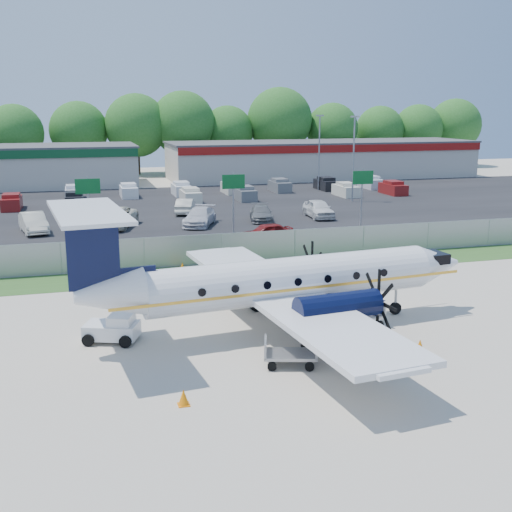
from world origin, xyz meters
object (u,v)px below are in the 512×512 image
object	(u,v)px
aircraft	(283,281)
baggage_cart_near	(290,353)
baggage_cart_far	(359,317)
pushback_tug	(114,328)

from	to	relation	value
aircraft	baggage_cart_near	size ratio (longest dim) A/B	8.38
aircraft	baggage_cart_far	distance (m)	3.93
aircraft	baggage_cart_near	xyz separation A→B (m)	(-1.03, -4.07, -1.82)
aircraft	pushback_tug	world-z (taller)	aircraft
aircraft	pushback_tug	distance (m)	7.72
pushback_tug	aircraft	bearing A→B (deg)	-4.47
baggage_cart_near	pushback_tug	bearing A→B (deg)	144.28
aircraft	baggage_cart_near	bearing A→B (deg)	-104.16
aircraft	pushback_tug	size ratio (longest dim) A/B	7.53
baggage_cart_near	baggage_cart_far	xyz separation A→B (m)	(4.43, 3.28, 0.03)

